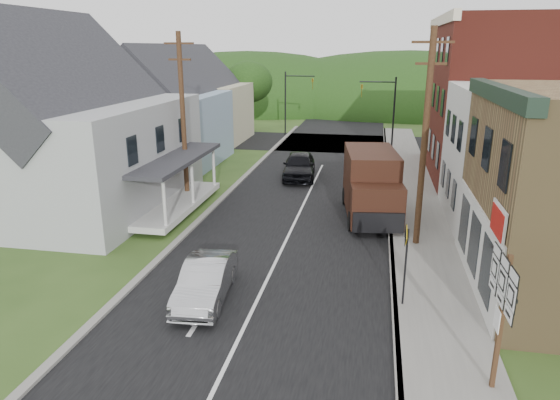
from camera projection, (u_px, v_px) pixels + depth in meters
The scene contains 24 objects.
ground at pixel (272, 269), 19.26m from camera, with size 120.00×120.00×0.00m, color #2D4719.
road at pixel (307, 196), 28.64m from camera, with size 9.00×90.00×0.02m, color black.
cross_road at pixel (333, 143), 44.61m from camera, with size 60.00×9.00×0.02m, color black.
sidewalk_right at pixel (416, 212), 25.69m from camera, with size 2.80×55.00×0.15m, color slate.
curb_right at pixel (389, 210), 25.93m from camera, with size 0.20×55.00×0.15m, color slate.
curb_left at pixel (219, 201), 27.58m from camera, with size 0.30×55.00×0.12m, color slate.
storefront_white at pixel (541, 158), 23.32m from camera, with size 8.00×7.00×6.50m, color silver.
storefront_red at pixel (500, 100), 31.72m from camera, with size 8.00×12.00×10.00m, color maroon.
house_gray at pixel (69, 127), 25.80m from camera, with size 10.20×12.24×8.35m.
house_blue at pixel (171, 112), 36.10m from camera, with size 7.14×8.16×7.28m.
house_cream at pixel (205, 100), 44.64m from camera, with size 7.14×8.16×7.28m.
utility_pole_right at pixel (425, 139), 20.17m from camera, with size 1.60×0.26×9.00m.
utility_pole_left at pixel (183, 117), 26.56m from camera, with size 1.60×0.26×9.00m.
traffic_signal_right at pixel (385, 106), 39.44m from camera, with size 2.87×0.20×6.00m.
traffic_signal_left at pixel (293, 96), 47.56m from camera, with size 2.87×0.20×6.00m.
tree_left_b at pixel (52, 101), 32.13m from camera, with size 4.80×4.80×6.94m.
tree_left_c at pixel (89, 77), 39.69m from camera, with size 5.80×5.80×8.41m.
tree_left_d at pixel (248, 82), 49.48m from camera, with size 4.80×4.80×6.94m.
forested_ridge at pixel (350, 107), 70.89m from camera, with size 90.00×30.00×16.00m, color #18320F.
silver_sedan at pixel (206, 281), 16.76m from camera, with size 1.44×4.14×1.36m, color #B3B4B8.
dark_sedan at pixel (299, 166), 32.38m from camera, with size 1.99×4.94×1.68m, color black.
delivery_van at pixel (371, 185), 24.67m from camera, with size 3.12×6.17×3.31m.
route_sign_cluster at pixel (501, 304), 11.72m from camera, with size 0.20×2.02×3.53m.
warning_sign at pixel (406, 253), 15.85m from camera, with size 0.11×0.77×2.79m.
Camera 1 is at (3.59, -17.25, 8.22)m, focal length 32.00 mm.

